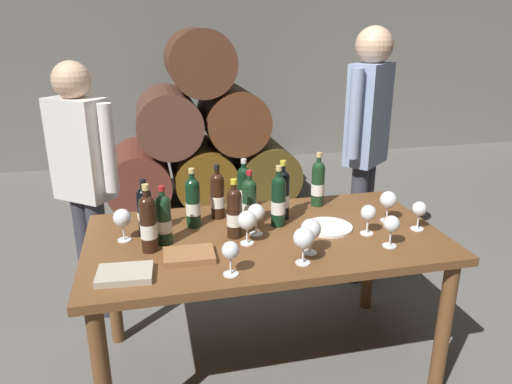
% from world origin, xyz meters
% --- Properties ---
extents(ground_plane, '(14.00, 14.00, 0.00)m').
position_xyz_m(ground_plane, '(0.00, 0.00, 0.00)').
color(ground_plane, '#66635E').
extents(cellar_back_wall, '(10.00, 0.24, 2.80)m').
position_xyz_m(cellar_back_wall, '(0.00, 4.20, 1.40)').
color(cellar_back_wall, slate).
rests_on(cellar_back_wall, ground_plane).
extents(barrel_stack, '(1.86, 0.90, 1.69)m').
position_xyz_m(barrel_stack, '(0.00, 2.60, 0.66)').
color(barrel_stack, brown).
rests_on(barrel_stack, ground_plane).
extents(dining_table, '(1.70, 0.90, 0.76)m').
position_xyz_m(dining_table, '(0.00, 0.00, 0.67)').
color(dining_table, brown).
rests_on(dining_table, ground_plane).
extents(wine_bottle_0, '(0.07, 0.07, 0.29)m').
position_xyz_m(wine_bottle_0, '(-0.05, 0.14, 0.89)').
color(wine_bottle_0, '#19381E').
rests_on(wine_bottle_0, dining_table).
extents(wine_bottle_1, '(0.07, 0.07, 0.30)m').
position_xyz_m(wine_bottle_1, '(-0.33, 0.18, 0.89)').
color(wine_bottle_1, black).
rests_on(wine_bottle_1, dining_table).
extents(wine_bottle_2, '(0.07, 0.07, 0.29)m').
position_xyz_m(wine_bottle_2, '(-0.15, 0.01, 0.89)').
color(wine_bottle_2, black).
rests_on(wine_bottle_2, dining_table).
extents(wine_bottle_3, '(0.07, 0.07, 0.31)m').
position_xyz_m(wine_bottle_3, '(-0.55, -0.05, 0.90)').
color(wine_bottle_3, black).
rests_on(wine_bottle_3, dining_table).
extents(wine_bottle_4, '(0.07, 0.07, 0.30)m').
position_xyz_m(wine_bottle_4, '(0.38, 0.32, 0.89)').
color(wine_bottle_4, '#19381E').
rests_on(wine_bottle_4, dining_table).
extents(wine_bottle_5, '(0.07, 0.07, 0.28)m').
position_xyz_m(wine_bottle_5, '(-0.48, 0.02, 0.88)').
color(wine_bottle_5, '#19381E').
rests_on(wine_bottle_5, dining_table).
extents(wine_bottle_6, '(0.07, 0.07, 0.28)m').
position_xyz_m(wine_bottle_6, '(-0.56, 0.14, 0.88)').
color(wine_bottle_6, black).
rests_on(wine_bottle_6, dining_table).
extents(wine_bottle_7, '(0.07, 0.07, 0.31)m').
position_xyz_m(wine_bottle_7, '(0.14, 0.19, 0.89)').
color(wine_bottle_7, black).
rests_on(wine_bottle_7, dining_table).
extents(wine_bottle_8, '(0.07, 0.07, 0.29)m').
position_xyz_m(wine_bottle_8, '(-0.03, 0.35, 0.88)').
color(wine_bottle_8, black).
rests_on(wine_bottle_8, dining_table).
extents(wine_bottle_9, '(0.07, 0.07, 0.29)m').
position_xyz_m(wine_bottle_9, '(-0.19, 0.27, 0.89)').
color(wine_bottle_9, black).
rests_on(wine_bottle_9, dining_table).
extents(wine_bottle_10, '(0.07, 0.07, 0.31)m').
position_xyz_m(wine_bottle_10, '(0.09, 0.10, 0.89)').
color(wine_bottle_10, black).
rests_on(wine_bottle_10, dining_table).
extents(wine_glass_0, '(0.09, 0.09, 0.16)m').
position_xyz_m(wine_glass_0, '(-0.11, -0.08, 0.87)').
color(wine_glass_0, white).
rests_on(wine_glass_0, dining_table).
extents(wine_glass_1, '(0.07, 0.07, 0.15)m').
position_xyz_m(wine_glass_1, '(0.75, -0.11, 0.86)').
color(wine_glass_1, white).
rests_on(wine_glass_1, dining_table).
extents(wine_glass_2, '(0.09, 0.09, 0.16)m').
position_xyz_m(wine_glass_2, '(0.65, 0.02, 0.87)').
color(wine_glass_2, white).
rests_on(wine_glass_2, dining_table).
extents(wine_glass_3, '(0.09, 0.09, 0.16)m').
position_xyz_m(wine_glass_3, '(0.08, -0.32, 0.87)').
color(wine_glass_3, white).
rests_on(wine_glass_3, dining_table).
extents(wine_glass_4, '(0.08, 0.08, 0.16)m').
position_xyz_m(wine_glass_4, '(-0.04, 0.01, 0.87)').
color(wine_glass_4, white).
rests_on(wine_glass_4, dining_table).
extents(wine_glass_5, '(0.07, 0.07, 0.15)m').
position_xyz_m(wine_glass_5, '(0.48, -0.10, 0.87)').
color(wine_glass_5, white).
rests_on(wine_glass_5, dining_table).
extents(wine_glass_6, '(0.09, 0.09, 0.16)m').
position_xyz_m(wine_glass_6, '(0.14, -0.24, 0.87)').
color(wine_glass_6, white).
rests_on(wine_glass_6, dining_table).
extents(wine_glass_7, '(0.07, 0.07, 0.15)m').
position_xyz_m(wine_glass_7, '(-0.23, -0.35, 0.86)').
color(wine_glass_7, white).
rests_on(wine_glass_7, dining_table).
extents(wine_glass_8, '(0.08, 0.08, 0.15)m').
position_xyz_m(wine_glass_8, '(0.52, -0.25, 0.87)').
color(wine_glass_8, white).
rests_on(wine_glass_8, dining_table).
extents(wine_glass_9, '(0.08, 0.08, 0.16)m').
position_xyz_m(wine_glass_9, '(-0.66, 0.09, 0.87)').
color(wine_glass_9, white).
rests_on(wine_glass_9, dining_table).
extents(tasting_notebook, '(0.22, 0.17, 0.03)m').
position_xyz_m(tasting_notebook, '(-0.38, -0.16, 0.77)').
color(tasting_notebook, '#936038').
rests_on(tasting_notebook, dining_table).
extents(leather_ledger, '(0.23, 0.18, 0.03)m').
position_xyz_m(leather_ledger, '(-0.65, -0.27, 0.77)').
color(leather_ledger, '#B2A893').
rests_on(leather_ledger, dining_table).
extents(serving_plate, '(0.24, 0.24, 0.01)m').
position_xyz_m(serving_plate, '(0.32, 0.00, 0.77)').
color(serving_plate, white).
rests_on(serving_plate, dining_table).
extents(sommelier_presenting, '(0.39, 0.35, 1.72)m').
position_xyz_m(sommelier_presenting, '(0.87, 0.75, 1.04)').
color(sommelier_presenting, '#383842').
rests_on(sommelier_presenting, ground_plane).
extents(taster_seated_left, '(0.40, 0.34, 1.54)m').
position_xyz_m(taster_seated_left, '(-0.89, 0.72, 0.92)').
color(taster_seated_left, '#383842').
rests_on(taster_seated_left, ground_plane).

